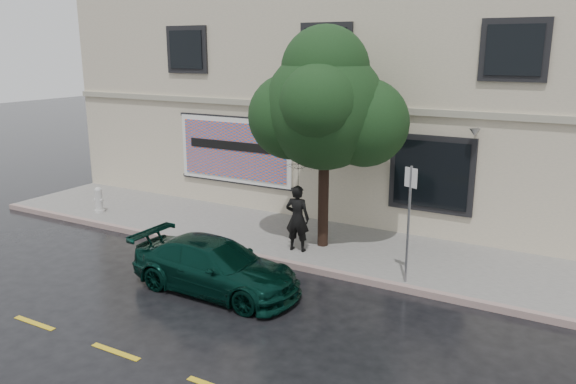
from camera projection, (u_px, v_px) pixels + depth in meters
The scene contains 12 objects.
ground at pixel (229, 283), 12.92m from camera, with size 90.00×90.00×0.00m, color black.
sidewalk at pixel (297, 239), 15.65m from camera, with size 20.00×3.50×0.15m, color gray.
curb at pixel (264, 259), 14.17m from camera, with size 20.00×0.18×0.16m, color gray.
road_marking at pixel (116, 352), 9.97m from camera, with size 19.00×0.12×0.01m, color gold.
building at pixel (375, 100), 19.65m from camera, with size 20.00×8.12×7.00m.
billboard at pixel (234, 150), 18.09m from camera, with size 4.30×0.16×2.20m.
car at pixel (215, 266), 12.36m from camera, with size 1.75×3.97×1.16m, color black.
pedestrian at pixel (297, 218), 14.36m from camera, with size 0.63×0.42×1.74m, color black.
umbrella at pixel (298, 172), 14.06m from camera, with size 0.90×0.90×0.66m, color black.
street_tree at pixel (325, 110), 14.07m from camera, with size 3.07×3.07×5.15m.
fire_hydrant at pixel (99, 200), 17.87m from camera, with size 0.34×0.32×0.83m.
sign_pole at pixel (409, 214), 12.22m from camera, with size 0.31×0.14×2.66m.
Camera 1 is at (7.06, -9.80, 5.24)m, focal length 35.00 mm.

